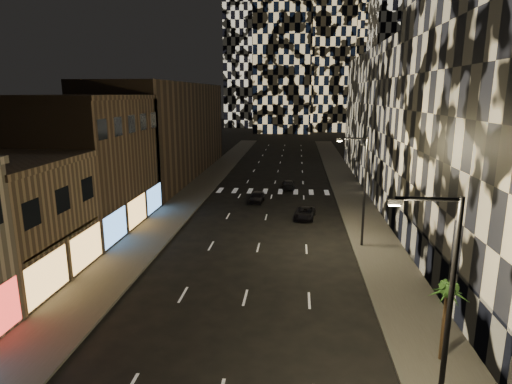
% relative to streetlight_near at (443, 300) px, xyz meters
% --- Properties ---
extents(sidewalk_left, '(4.00, 120.00, 0.15)m').
position_rel_streetlight_near_xyz_m(sidewalk_left, '(-18.35, 40.00, -5.28)').
color(sidewalk_left, '#47443F').
rests_on(sidewalk_left, ground).
extents(sidewalk_right, '(4.00, 120.00, 0.15)m').
position_rel_streetlight_near_xyz_m(sidewalk_right, '(1.65, 40.00, -5.28)').
color(sidewalk_right, '#47443F').
rests_on(sidewalk_right, ground).
extents(curb_left, '(0.20, 120.00, 0.15)m').
position_rel_streetlight_near_xyz_m(curb_left, '(-16.25, 40.00, -5.28)').
color(curb_left, '#4C4C47').
rests_on(curb_left, ground).
extents(curb_right, '(0.20, 120.00, 0.15)m').
position_rel_streetlight_near_xyz_m(curb_right, '(-0.45, 40.00, -5.28)').
color(curb_right, '#4C4C47').
rests_on(curb_right, ground).
extents(retail_brown, '(10.00, 15.00, 12.00)m').
position_rel_streetlight_near_xyz_m(retail_brown, '(-25.35, 23.50, 0.65)').
color(retail_brown, brown).
rests_on(retail_brown, ground).
extents(retail_filler_left, '(10.00, 40.00, 14.00)m').
position_rel_streetlight_near_xyz_m(retail_filler_left, '(-25.35, 50.00, 1.65)').
color(retail_filler_left, brown).
rests_on(retail_filler_left, ground).
extents(midrise_base, '(0.60, 25.00, 3.00)m').
position_rel_streetlight_near_xyz_m(midrise_base, '(3.95, 14.50, -3.85)').
color(midrise_base, '#383838').
rests_on(midrise_base, ground).
extents(midrise_filler_right, '(16.00, 40.00, 18.00)m').
position_rel_streetlight_near_xyz_m(midrise_filler_right, '(11.65, 47.00, 3.65)').
color(midrise_filler_right, '#232326').
rests_on(midrise_filler_right, ground).
extents(streetlight_near, '(2.55, 0.25, 9.00)m').
position_rel_streetlight_near_xyz_m(streetlight_near, '(0.00, 0.00, 0.00)').
color(streetlight_near, black).
rests_on(streetlight_near, sidewalk_right).
extents(streetlight_far, '(2.55, 0.25, 9.00)m').
position_rel_streetlight_near_xyz_m(streetlight_far, '(0.00, 20.00, 0.00)').
color(streetlight_far, black).
rests_on(streetlight_far, sidewalk_right).
extents(car_dark_midlane, '(1.80, 3.87, 1.28)m').
position_rel_streetlight_near_xyz_m(car_dark_midlane, '(-9.90, 34.11, -4.71)').
color(car_dark_midlane, black).
rests_on(car_dark_midlane, ground).
extents(car_dark_oncoming, '(1.71, 4.04, 1.16)m').
position_rel_streetlight_near_xyz_m(car_dark_oncoming, '(-6.35, 41.90, -4.77)').
color(car_dark_oncoming, black).
rests_on(car_dark_oncoming, ground).
extents(car_dark_rightlane, '(2.37, 4.28, 1.13)m').
position_rel_streetlight_near_xyz_m(car_dark_rightlane, '(-4.35, 27.81, -4.79)').
color(car_dark_rightlane, black).
rests_on(car_dark_rightlane, ground).
extents(palm_tree, '(1.98, 2.02, 3.96)m').
position_rel_streetlight_near_xyz_m(palm_tree, '(1.76, 4.37, -1.94)').
color(palm_tree, '#47331E').
rests_on(palm_tree, sidewalk_right).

